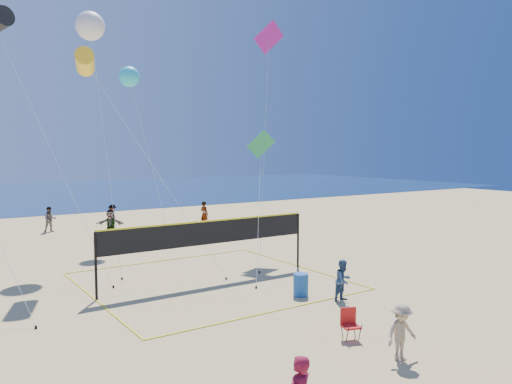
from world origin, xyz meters
TOP-DOWN VIEW (x-y plane):
  - bystander_a at (5.58, 4.95)m, footprint 0.83×0.70m
  - bystander_b at (3.22, 0.18)m, footprint 1.00×0.60m
  - far_person_1 at (2.28, 22.58)m, footprint 1.78×1.44m
  - far_person_2 at (9.60, 23.99)m, footprint 0.67×0.80m
  - far_person_3 at (-0.35, 27.69)m, footprint 0.89×0.72m
  - far_person_4 at (3.82, 27.24)m, footprint 1.11×1.26m
  - camp_chair at (3.12, 2.03)m, footprint 0.61×0.71m
  - trash_barrel at (4.65, 6.30)m, footprint 0.62×0.62m
  - volleyball_net at (2.74, 10.12)m, footprint 9.99×9.84m
  - kite_2 at (-0.96, 15.05)m, footprint 5.11×6.21m
  - kite_4 at (6.93, 12.50)m, footprint 4.04×5.14m
  - kite_5 at (10.00, 16.29)m, footprint 6.03×6.67m
  - kite_6 at (0.42, 19.16)m, footprint 1.94×7.78m
  - kite_7 at (3.30, 21.47)m, footprint 1.66×4.52m

SIDE VIEW (x-z plane):
  - trash_barrel at x=4.65m, z-range 0.00..0.86m
  - camp_chair at x=3.12m, z-range 0.01..1.02m
  - bystander_b at x=3.22m, z-range 0.00..1.52m
  - bystander_a at x=5.58m, z-range 0.00..1.54m
  - far_person_4 at x=3.82m, z-range 0.00..1.69m
  - far_person_3 at x=-0.35m, z-range 0.00..1.73m
  - far_person_2 at x=9.60m, z-range 0.00..1.88m
  - far_person_1 at x=2.28m, z-range 0.00..1.90m
  - volleyball_net at x=2.74m, z-range 0.50..3.13m
  - kite_4 at x=6.93m, z-range 2.22..8.85m
  - kite_2 at x=-0.96m, z-range 4.51..14.63m
  - kite_7 at x=3.30m, z-range 4.71..15.38m
  - kite_5 at x=10.00m, z-range 5.08..18.44m
  - kite_6 at x=0.42m, z-range 5.71..18.68m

